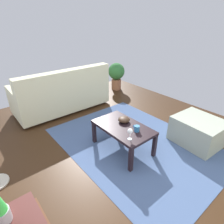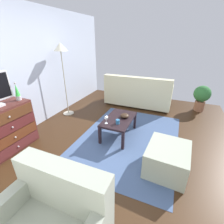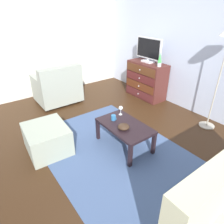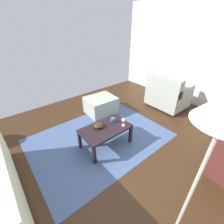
{
  "view_description": "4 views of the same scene",
  "coord_description": "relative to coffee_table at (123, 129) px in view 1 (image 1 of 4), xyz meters",
  "views": [
    {
      "loc": [
        -1.46,
        1.63,
        1.82
      ],
      "look_at": [
        0.33,
        0.16,
        0.63
      ],
      "focal_mm": 30.03,
      "sensor_mm": 36.0,
      "label": 1
    },
    {
      "loc": [
        -2.49,
        -0.95,
        1.89
      ],
      "look_at": [
        -0.1,
        0.05,
        0.68
      ],
      "focal_mm": 25.52,
      "sensor_mm": 36.0,
      "label": 2
    },
    {
      "loc": [
        2.21,
        -1.68,
        2.03
      ],
      "look_at": [
        0.12,
        -0.14,
        0.63
      ],
      "focal_mm": 31.89,
      "sensor_mm": 36.0,
      "label": 3
    },
    {
      "loc": [
        1.54,
        1.82,
        2.06
      ],
      "look_at": [
        0.07,
        0.03,
        0.67
      ],
      "focal_mm": 24.81,
      "sensor_mm": 36.0,
      "label": 4
    }
  ],
  "objects": [
    {
      "name": "coffee_table",
      "position": [
        0.0,
        0.0,
        0.0
      ],
      "size": [
        0.88,
        0.53,
        0.4
      ],
      "color": "black",
      "rests_on": "ground_plane"
    },
    {
      "name": "potted_plant",
      "position": [
        2.08,
        -1.66,
        0.09
      ],
      "size": [
        0.44,
        0.44,
        0.72
      ],
      "color": "brown",
      "rests_on": "ground_plane"
    },
    {
      "name": "mug",
      "position": [
        -0.22,
        -0.05,
        0.1
      ],
      "size": [
        0.11,
        0.08,
        0.08
      ],
      "color": "#2A6598",
      "rests_on": "coffee_table"
    },
    {
      "name": "ground_plane",
      "position": [
        -0.23,
        -0.03,
        -0.37
      ],
      "size": [
        5.92,
        4.56,
        0.05
      ],
      "primitive_type": "cube",
      "color": "#342011"
    },
    {
      "name": "area_rug",
      "position": [
        -0.03,
        -0.23,
        -0.35
      ],
      "size": [
        2.6,
        1.9,
        0.01
      ],
      "primitive_type": "cube",
      "color": "#3D5278",
      "rests_on": "ground_plane"
    },
    {
      "name": "bowl_decorative",
      "position": [
        0.08,
        -0.09,
        0.09
      ],
      "size": [
        0.18,
        0.18,
        0.08
      ],
      "primitive_type": "ellipsoid",
      "color": "#312115",
      "rests_on": "coffee_table"
    },
    {
      "name": "ottoman",
      "position": [
        -0.63,
        -1.03,
        -0.14
      ],
      "size": [
        0.74,
        0.64,
        0.42
      ],
      "primitive_type": "cube",
      "rotation": [
        0.0,
        0.0,
        -0.06
      ],
      "color": "gray",
      "rests_on": "ground_plane"
    },
    {
      "name": "wine_glass",
      "position": [
        -0.29,
        0.15,
        0.17
      ],
      "size": [
        0.07,
        0.07,
        0.16
      ],
      "color": "silver",
      "rests_on": "coffee_table"
    },
    {
      "name": "couch_large",
      "position": [
        1.81,
        0.06,
        -0.0
      ],
      "size": [
        0.85,
        1.92,
        0.92
      ],
      "color": "#332319",
      "rests_on": "ground_plane"
    }
  ]
}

